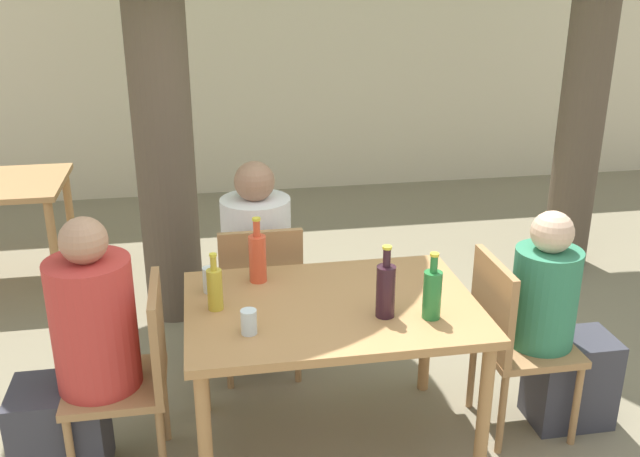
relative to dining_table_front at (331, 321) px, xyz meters
The scene contains 15 objects.
ground_plane 0.69m from the dining_table_front, ahead, with size 30.00×30.00×0.00m, color gray.
cafe_building_wall 4.25m from the dining_table_front, 90.00° to the left, with size 10.00×0.08×2.80m.
dining_table_front is the anchor object (origin of this frame).
patio_chair_0 0.90m from the dining_table_front, behind, with size 0.44×0.44×0.92m.
patio_chair_1 0.90m from the dining_table_front, ahead, with size 0.44×0.44×0.92m.
patio_chair_2 0.76m from the dining_table_front, 110.76° to the left, with size 0.44×0.44×0.92m.
person_seated_0 1.13m from the dining_table_front, behind, with size 0.58×0.36×1.25m.
person_seated_1 1.15m from the dining_table_front, ahead, with size 0.56×0.31×1.15m.
person_seated_2 0.97m from the dining_table_front, 105.88° to the left, with size 0.39×0.59×1.22m.
oil_cruet_0 0.55m from the dining_table_front, behind, with size 0.07×0.07×0.27m.
green_bottle_1 0.49m from the dining_table_front, 27.25° to the right, with size 0.08×0.08×0.30m.
soda_bottle_2 0.48m from the dining_table_front, 135.38° to the left, with size 0.08×0.08×0.32m.
wine_bottle_3 0.34m from the dining_table_front, 37.20° to the right, with size 0.08×0.08×0.33m.
drinking_glass_0 0.60m from the dining_table_front, 157.91° to the left, with size 0.06×0.06×0.12m.
drinking_glass_1 0.46m from the dining_table_front, 151.87° to the right, with size 0.07×0.07×0.11m.
Camera 1 is at (-0.55, -2.83, 2.24)m, focal length 40.00 mm.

